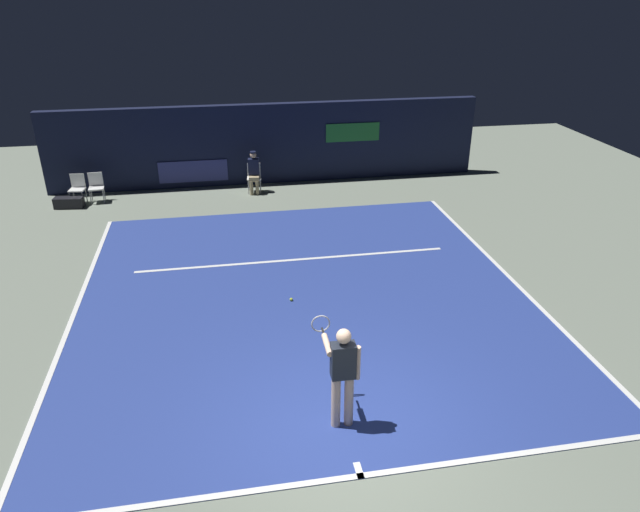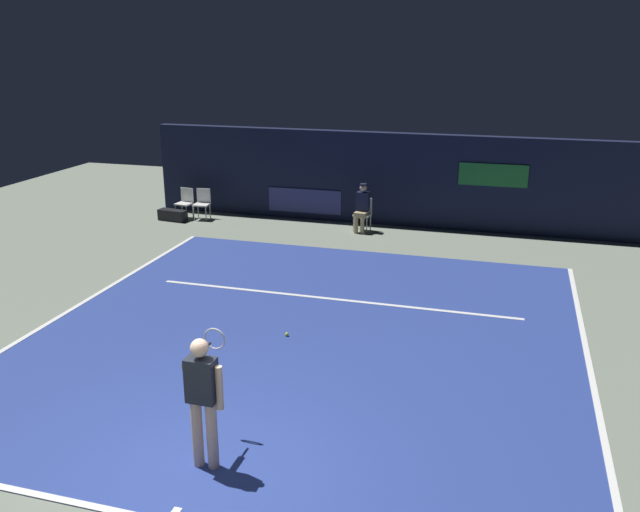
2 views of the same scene
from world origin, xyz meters
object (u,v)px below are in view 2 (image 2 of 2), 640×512
tennis_player (203,395)px  equipment_bag (173,215)px  courtside_chair_near (185,201)px  line_judge_on_chair (362,207)px  courtside_chair_far (202,202)px  tennis_ball (287,334)px

tennis_player → equipment_bag: (-6.08, 10.53, -0.83)m
courtside_chair_near → line_judge_on_chair: bearing=0.3°
tennis_player → equipment_bag: size_ratio=2.06×
equipment_bag → line_judge_on_chair: bearing=11.1°
courtside_chair_far → tennis_player: bearing=-64.1°
courtside_chair_near → courtside_chair_far: bearing=5.2°
tennis_player → courtside_chair_far: size_ratio=1.97×
line_judge_on_chair → tennis_ball: line_judge_on_chair is taller
tennis_ball → equipment_bag: size_ratio=0.08×
courtside_chair_far → tennis_ball: (5.05, -7.12, -0.46)m
equipment_bag → courtside_chair_far: bearing=36.8°
equipment_bag → tennis_player: bearing=-53.2°
line_judge_on_chair → equipment_bag: line_judge_on_chair is taller
courtside_chair_far → equipment_bag: size_ratio=1.05×
courtside_chair_near → tennis_ball: bearing=-51.7°
tennis_ball → equipment_bag: 8.85m
tennis_player → courtside_chair_near: (-5.85, 10.92, -0.49)m
courtside_chair_near → tennis_ball: courtside_chair_near is taller
tennis_player → tennis_ball: bearing=94.1°
tennis_player → courtside_chair_near: 12.40m
courtside_chair_far → equipment_bag: 0.94m
line_judge_on_chair → equipment_bag: size_ratio=1.57×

